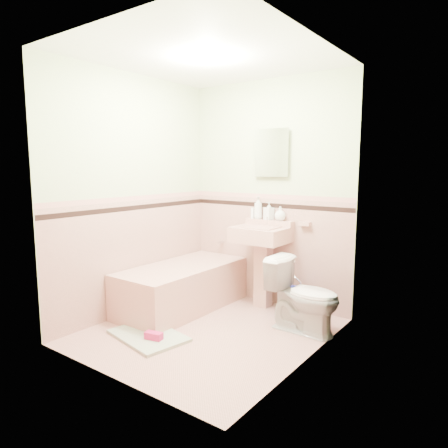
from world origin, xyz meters
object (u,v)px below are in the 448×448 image
Objects in this scene: sink at (260,268)px; soap_bottle_left at (258,208)px; soap_bottle_mid at (269,211)px; bucket at (291,301)px; bathtub at (182,288)px; shoe at (154,336)px; toilet at (304,296)px; medicine_cabinet at (272,153)px; soap_bottle_right at (280,214)px.

sink is 3.60× the size of soap_bottle_left.
soap_bottle_mid is 0.72× the size of bucket.
bathtub reaches higher than shoe.
bucket is at bearing 43.16° from toilet.
toilet is (0.68, -0.54, -1.35)m from medicine_cabinet.
bucket is 1.51m from shoe.
shoe is (-0.42, -1.53, -0.98)m from soap_bottle_right.
bathtub is 1.29m from soap_bottle_mid.
sink is at bearing 65.02° from shoe.
bucket is (-0.31, 0.35, -0.21)m from toilet.
sink is 5.67× the size of shoe.
medicine_cabinet is at bearing 90.00° from sink.
sink is 0.76m from toilet.
bathtub is at bearing -138.88° from soap_bottle_right.
soap_bottle_right is at bearing 61.65° from shoe.
soap_bottle_left is 1.85m from shoe.
bucket is (1.05, 0.55, -0.09)m from bathtub.
soap_bottle_left is 1.22m from toilet.
medicine_cabinet reaches higher than soap_bottle_left.
soap_bottle_left is 0.91× the size of bucket.
soap_bottle_left reaches higher than bathtub.
bathtub is 1.24m from soap_bottle_left.
soap_bottle_left is at bearing 129.31° from sink.
medicine_cabinet reaches higher than bathtub.
soap_bottle_mid is 0.14m from soap_bottle_right.
soap_bottle_left is at bearing 59.59° from toilet.
shoe is (-0.29, -1.35, -0.39)m from sink.
sink is at bearing -87.39° from soap_bottle_mid.
toilet reaches higher than shoe.
medicine_cabinet is 0.63m from soap_bottle_left.
soap_bottle_left is 0.14m from soap_bottle_mid.
sink is at bearing -126.54° from soap_bottle_right.
toilet is at bearing 33.55° from shoe.
soap_bottle_left is 1.09m from bucket.
shoe is at bearing -101.97° from sink.
sink is at bearing -177.59° from bucket.
sink is at bearing 65.35° from toilet.
bucket is at bearing 27.50° from bathtub.
bathtub is 9.43× the size of shoe.
bathtub is 0.89m from sink.
sink is (0.68, 0.53, 0.23)m from bathtub.
soap_bottle_right is at bearing 48.16° from toilet.
soap_bottle_mid is 1.11m from toilet.
soap_bottle_mid is (-0.01, -0.03, -0.64)m from medicine_cabinet.
bathtub is 5.44× the size of bucket.
bathtub is at bearing -133.42° from soap_bottle_mid.
bathtub is 1.38m from toilet.
soap_bottle_mid is at bearing 180.00° from soap_bottle_right.
soap_bottle_right is at bearing -12.67° from medicine_cabinet.
soap_bottle_mid is 0.29× the size of toilet.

